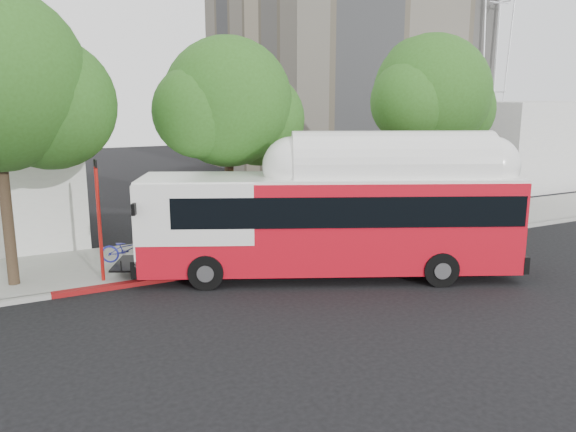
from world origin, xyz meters
The scene contains 10 objects.
ground centered at (0.00, 0.00, 0.00)m, with size 120.00×120.00×0.00m, color black.
sidewalk centered at (0.00, 6.50, 0.07)m, with size 60.00×5.00×0.15m, color gray.
curb_strip centered at (0.00, 3.90, 0.07)m, with size 60.00×0.30×0.15m, color gray.
red_curb_segment centered at (-3.00, 3.90, 0.08)m, with size 10.00×0.32×0.16m, color maroon.
street_tree_left centered at (-8.53, 5.56, 6.60)m, with size 6.67×5.80×9.74m.
street_tree_mid centered at (-0.59, 6.06, 5.91)m, with size 5.75×5.00×8.62m.
street_tree_right centered at (9.44, 5.86, 6.26)m, with size 6.21×5.40×9.18m.
horizon_block centered at (30.00, 16.00, 3.00)m, with size 20.00×12.00×6.00m, color silver.
transit_bus centered at (1.18, 1.77, 1.94)m, with size 13.74×8.10×4.15m.
signal_pole centered at (-6.27, 4.52, 2.20)m, with size 0.12×0.41×4.29m.
Camera 1 is at (-9.05, -14.72, 6.28)m, focal length 35.00 mm.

